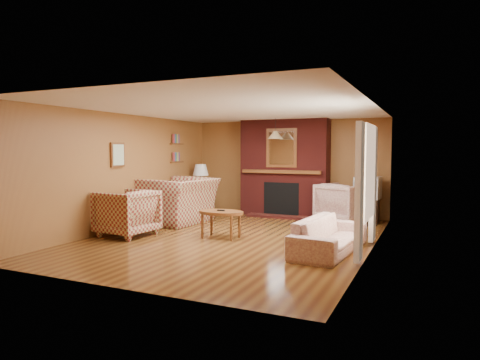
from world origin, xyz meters
The scene contains 20 objects.
floor centered at (0.00, 0.00, 0.00)m, with size 6.50×6.50×0.00m, color #47250F.
ceiling centered at (0.00, 0.00, 2.40)m, with size 6.50×6.50×0.00m, color white.
wall_back centered at (0.00, 3.25, 1.20)m, with size 6.50×6.50×0.00m, color olive.
wall_front centered at (0.00, -3.25, 1.20)m, with size 6.50×6.50×0.00m, color olive.
wall_left centered at (-2.50, 0.00, 1.20)m, with size 6.50×6.50×0.00m, color olive.
wall_right centered at (2.50, 0.00, 1.20)m, with size 6.50×6.50×0.00m, color olive.
fireplace centered at (0.00, 2.98, 1.18)m, with size 2.20×0.82×2.40m.
window_right centered at (2.45, -0.20, 1.13)m, with size 0.10×1.85×2.00m.
bookshelf centered at (-2.44, 1.90, 1.67)m, with size 0.09×0.55×0.71m.
botanical_print centered at (-2.47, -0.30, 1.55)m, with size 0.05×0.40×0.50m.
pendant_light centered at (0.00, 2.30, 2.00)m, with size 0.36×0.36×0.48m.
plaid_loveseat centered at (-1.85, 0.98, 0.51)m, with size 1.56×1.36×1.01m, color maroon.
plaid_armchair centered at (-1.95, -0.68, 0.44)m, with size 0.95×0.98×0.89m, color maroon.
floral_sofa centered at (1.90, -0.40, 0.28)m, with size 1.89×0.74×0.55m, color beige.
floral_armchair centered at (1.54, 2.57, 0.45)m, with size 0.96×0.99×0.90m, color beige.
coffee_table centered at (-0.20, -0.12, 0.45)m, with size 0.89×0.55×0.53m.
side_table centered at (-2.10, 2.45, 0.30)m, with size 0.45×0.45×0.60m, color brown.
table_lamp centered at (-2.10, 2.45, 0.98)m, with size 0.41×0.41×0.68m.
tv_stand centered at (2.05, 2.80, 0.27)m, with size 0.50×0.45×0.54m, color black.
crt_tv centered at (2.05, 2.79, 0.79)m, with size 0.58×0.57×0.50m.
Camera 1 is at (3.40, -7.20, 1.64)m, focal length 32.00 mm.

